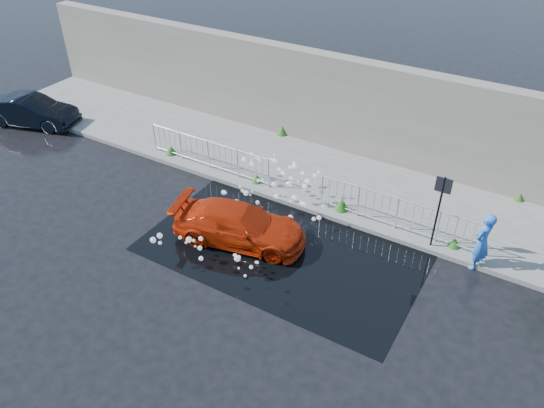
% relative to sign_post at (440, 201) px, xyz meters
% --- Properties ---
extents(ground, '(90.00, 90.00, 0.00)m').
position_rel_sign_post_xyz_m(ground, '(-4.20, -3.10, -1.72)').
color(ground, black).
rests_on(ground, ground).
extents(pavement, '(30.00, 4.00, 0.15)m').
position_rel_sign_post_xyz_m(pavement, '(-4.20, 1.90, -1.65)').
color(pavement, '#5E5E5A').
rests_on(pavement, ground).
extents(curb, '(30.00, 0.25, 0.16)m').
position_rel_sign_post_xyz_m(curb, '(-4.20, -0.10, -1.64)').
color(curb, '#5E5E5A').
rests_on(curb, ground).
extents(retaining_wall, '(30.00, 0.60, 3.50)m').
position_rel_sign_post_xyz_m(retaining_wall, '(-4.20, 4.10, 0.18)').
color(retaining_wall, slate).
rests_on(retaining_wall, pavement).
extents(puddle, '(8.00, 5.00, 0.01)m').
position_rel_sign_post_xyz_m(puddle, '(-3.70, -2.10, -1.72)').
color(puddle, black).
rests_on(puddle, ground).
extents(sign_post, '(0.45, 0.06, 2.50)m').
position_rel_sign_post_xyz_m(sign_post, '(0.00, 0.00, 0.00)').
color(sign_post, black).
rests_on(sign_post, ground).
extents(railing_left, '(5.05, 0.05, 1.10)m').
position_rel_sign_post_xyz_m(railing_left, '(-8.20, 0.25, -0.99)').
color(railing_left, silver).
rests_on(railing_left, pavement).
extents(railing_right, '(5.05, 0.05, 1.10)m').
position_rel_sign_post_xyz_m(railing_right, '(-1.20, 0.25, -0.99)').
color(railing_right, silver).
rests_on(railing_right, pavement).
extents(weeds, '(12.17, 3.93, 0.44)m').
position_rel_sign_post_xyz_m(weeds, '(-4.61, 1.34, -1.40)').
color(weeds, '#194412').
rests_on(weeds, pavement).
extents(water_spray, '(3.59, 5.62, 1.01)m').
position_rel_sign_post_xyz_m(water_spray, '(-5.15, -1.18, -0.94)').
color(water_spray, white).
rests_on(water_spray, ground).
extents(red_car, '(4.23, 2.48, 1.15)m').
position_rel_sign_post_xyz_m(red_car, '(-5.03, -2.51, -1.15)').
color(red_car, '#B92307').
rests_on(red_car, ground).
extents(dark_car, '(4.00, 2.37, 1.25)m').
position_rel_sign_post_xyz_m(dark_car, '(-16.70, -0.50, -1.10)').
color(dark_car, black).
rests_on(dark_car, ground).
extents(person, '(0.63, 0.77, 1.81)m').
position_rel_sign_post_xyz_m(person, '(1.33, -0.10, -0.82)').
color(person, blue).
rests_on(person, ground).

